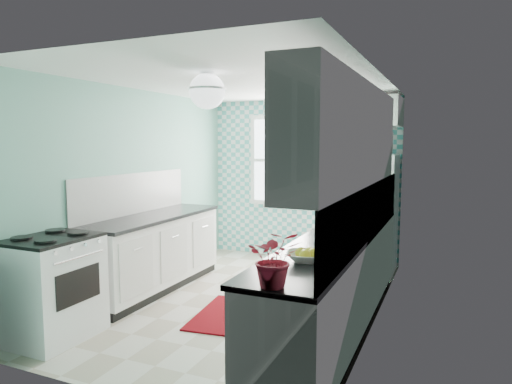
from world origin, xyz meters
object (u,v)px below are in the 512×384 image
at_px(ceiling_light, 207,91).
at_px(sink, 361,219).
at_px(potted_plant, 275,258).
at_px(microwave, 371,143).
at_px(stove, 53,286).
at_px(fruit_bowl, 306,257).
at_px(fridge, 369,213).

height_order(ceiling_light, sink, ceiling_light).
distance_m(potted_plant, microwave, 3.98).
bearing_deg(microwave, sink, 96.80).
bearing_deg(ceiling_light, microwave, 67.04).
xyz_separation_m(stove, fruit_bowl, (2.40, 0.19, 0.48)).
bearing_deg(microwave, ceiling_light, 68.87).
xyz_separation_m(fridge, fruit_bowl, (0.09, -3.26, 0.14)).
distance_m(sink, microwave, 1.41).
bearing_deg(ceiling_light, potted_plant, -47.29).
xyz_separation_m(fruit_bowl, potted_plant, (0.00, -0.66, 0.14)).
distance_m(fridge, fruit_bowl, 3.26).
height_order(stove, fruit_bowl, fruit_bowl).
relative_size(fridge, stove, 1.76).
relative_size(ceiling_light, fruit_bowl, 1.16).
height_order(ceiling_light, microwave, ceiling_light).
xyz_separation_m(stove, potted_plant, (2.40, -0.47, 0.62)).
bearing_deg(fridge, potted_plant, -86.08).
bearing_deg(stove, fridge, 53.05).
relative_size(fridge, potted_plant, 4.60).
distance_m(stove, sink, 3.40).
bearing_deg(stove, sink, 41.50).
relative_size(fruit_bowl, potted_plant, 0.83).
bearing_deg(fruit_bowl, stove, -175.49).
xyz_separation_m(sink, fruit_bowl, (-0.00, -2.18, 0.05)).
relative_size(ceiling_light, fridge, 0.21).
relative_size(sink, potted_plant, 1.48).
bearing_deg(sink, fridge, 93.48).
distance_m(sink, fruit_bowl, 2.18).
xyz_separation_m(sink, potted_plant, (-0.00, -2.84, 0.19)).
distance_m(fridge, stove, 4.16).
xyz_separation_m(ceiling_light, sink, (1.20, 1.54, -1.39)).
relative_size(stove, microwave, 1.71).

